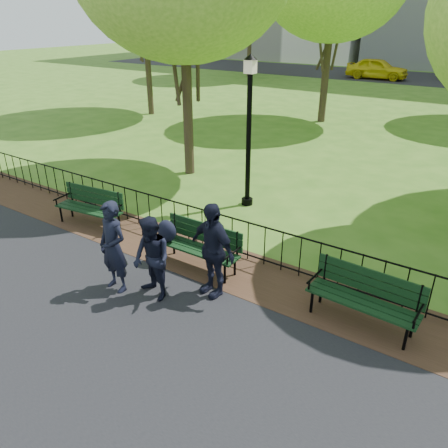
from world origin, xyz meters
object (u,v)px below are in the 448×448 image
Objects in this scene: person_mid at (152,259)px; taxi at (377,68)px; park_bench_right_a at (365,292)px; park_bench_left_a at (91,203)px; person_left at (113,247)px; park_bench_main at (185,236)px; person_right at (212,250)px; lamppost at (249,128)px.

taxi reaches higher than person_mid.
park_bench_left_a is at bearing -177.70° from park_bench_right_a.
park_bench_left_a is at bearing 151.78° from person_left.
person_right is at bearing -27.08° from park_bench_main.
person_mid is 0.33× the size of taxi.
lamppost is at bearing 44.83° from park_bench_left_a.
person_mid is at bearing -172.16° from taxi.
person_left is at bearing -88.91° from lamppost.
park_bench_right_a is 2.72m from person_right.
lamppost is 28.38m from taxi.
park_bench_main is at bearing -174.71° from park_bench_right_a.
person_left is at bearing -173.53° from taxi.
person_mid is 0.87× the size of person_right.
person_right reaches higher than person_mid.
taxi is at bearing 114.94° from person_right.
person_right is (4.22, -0.76, 0.35)m from park_bench_left_a.
park_bench_main is 0.38× the size of taxi.
lamppost is 2.20× the size of person_left.
person_mid is at bearing -30.60° from park_bench_left_a.
park_bench_right_a is 5.61m from lamppost.
taxi reaches higher than park_bench_main.
person_right reaches higher than park_bench_left_a.
lamppost is 2.14× the size of person_right.
person_mid is (-3.42, -1.43, 0.21)m from park_bench_right_a.
park_bench_right_a is 1.05× the size of person_left.
park_bench_left_a is 1.01× the size of person_right.
person_right is at bearing 34.06° from person_left.
person_right is at bearing -67.22° from lamppost.
lamppost is at bearing 95.28° from person_left.
person_mid is at bearing -154.57° from park_bench_right_a.
person_right is (-2.61, -0.71, 0.33)m from park_bench_right_a.
park_bench_right_a is 4.51m from person_left.
park_bench_right_a is 0.48× the size of lamppost.
person_right is at bearing -170.53° from taxi.
person_mid reaches higher than park_bench_left_a.
taxi is at bearing 87.08° from park_bench_left_a.
taxi reaches higher than park_bench_left_a.
person_right is 0.38× the size of taxi.
park_bench_main is at bearing -11.01° from park_bench_left_a.
park_bench_right_a reaches higher than park_bench_left_a.
park_bench_right_a is 3.72m from person_mid.
taxi is (-4.90, 32.85, -0.08)m from person_left.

